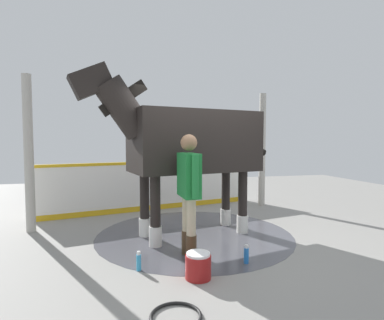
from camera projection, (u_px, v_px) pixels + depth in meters
ground_plane at (214, 241)px, 5.03m from camera, size 16.00×16.00×0.02m
wet_patch at (194, 234)px, 5.34m from camera, size 3.37×3.37×0.00m
barrier_wall at (155, 187)px, 7.22m from camera, size 1.17×5.05×1.15m
roof_post_near at (29, 154)px, 5.41m from camera, size 0.16×0.16×2.79m
roof_post_far at (262, 150)px, 7.64m from camera, size 0.16×0.16×2.79m
horse at (188, 142)px, 5.19m from camera, size 1.45×3.49×2.77m
handler at (189, 186)px, 4.24m from camera, size 0.69×0.25×1.72m
wash_bucket at (198, 266)px, 3.62m from camera, size 0.31×0.31×0.31m
bottle_shampoo at (139, 262)px, 3.84m from camera, size 0.06×0.06×0.25m
bottle_spray at (246, 255)px, 4.07m from camera, size 0.07×0.07×0.25m
hose_coil at (176, 316)px, 2.81m from camera, size 0.49×0.49×0.03m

